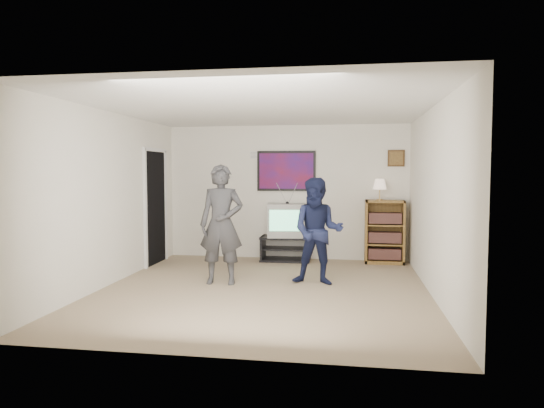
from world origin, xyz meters
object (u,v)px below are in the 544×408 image
(person_tall, at_px, (221,224))
(media_stand, at_px, (286,248))
(person_short, at_px, (318,231))
(bookshelf, at_px, (384,232))
(crt_television, at_px, (287,220))

(person_tall, bearing_deg, media_stand, 66.78)
(media_stand, distance_m, person_short, 2.00)
(bookshelf, bearing_deg, media_stand, -178.39)
(person_short, bearing_deg, bookshelf, 63.96)
(media_stand, distance_m, bookshelf, 1.81)
(media_stand, relative_size, person_tall, 0.52)
(crt_television, bearing_deg, person_tall, -117.67)
(bookshelf, height_order, person_short, person_short)
(media_stand, relative_size, bookshelf, 0.81)
(bookshelf, distance_m, person_tall, 3.19)
(crt_television, relative_size, person_tall, 0.41)
(media_stand, bearing_deg, bookshelf, 0.73)
(crt_television, distance_m, person_tall, 2.09)
(bookshelf, height_order, person_tall, person_tall)
(bookshelf, xyz_separation_m, person_short, (-1.08, -1.84, 0.21))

